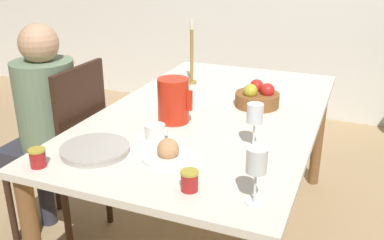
% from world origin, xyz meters
% --- Properties ---
extents(ground_plane, '(20.00, 20.00, 0.00)m').
position_xyz_m(ground_plane, '(0.00, 0.00, 0.00)').
color(ground_plane, tan).
extents(dining_table, '(1.05, 1.79, 0.76)m').
position_xyz_m(dining_table, '(0.00, 0.00, 0.67)').
color(dining_table, silver).
rests_on(dining_table, ground_plane).
extents(chair_person_side, '(0.42, 0.42, 1.00)m').
position_xyz_m(chair_person_side, '(-0.70, -0.28, 0.52)').
color(chair_person_side, '#331E14').
rests_on(chair_person_side, ground_plane).
extents(person_seated, '(0.39, 0.41, 1.20)m').
position_xyz_m(person_seated, '(-0.80, -0.32, 0.71)').
color(person_seated, '#33333D').
rests_on(person_seated, ground_plane).
extents(red_pitcher, '(0.17, 0.15, 0.21)m').
position_xyz_m(red_pitcher, '(-0.12, -0.20, 0.86)').
color(red_pitcher, red).
rests_on(red_pitcher, dining_table).
extents(wine_glass_water, '(0.07, 0.07, 0.19)m').
position_xyz_m(wine_glass_water, '(0.30, -0.34, 0.90)').
color(wine_glass_water, white).
rests_on(wine_glass_water, dining_table).
extents(wine_glass_juice, '(0.07, 0.07, 0.19)m').
position_xyz_m(wine_glass_juice, '(0.41, -0.74, 0.90)').
color(wine_glass_juice, white).
rests_on(wine_glass_juice, dining_table).
extents(teacup_near_person, '(0.15, 0.15, 0.06)m').
position_xyz_m(teacup_near_person, '(-0.11, -0.41, 0.78)').
color(teacup_near_person, white).
rests_on(teacup_near_person, dining_table).
extents(serving_tray, '(0.27, 0.27, 0.03)m').
position_xyz_m(serving_tray, '(-0.27, -0.63, 0.77)').
color(serving_tray, '#B7B2A8').
rests_on(serving_tray, dining_table).
extents(bread_plate, '(0.21, 0.21, 0.09)m').
position_xyz_m(bread_plate, '(0.02, -0.56, 0.78)').
color(bread_plate, white).
rests_on(bread_plate, dining_table).
extents(jam_jar_amber, '(0.06, 0.06, 0.07)m').
position_xyz_m(jam_jar_amber, '(0.19, -0.75, 0.80)').
color(jam_jar_amber, '#A81E1E').
rests_on(jam_jar_amber, dining_table).
extents(jam_jar_red, '(0.06, 0.06, 0.07)m').
position_xyz_m(jam_jar_red, '(-0.40, -0.81, 0.80)').
color(jam_jar_red, '#A81E1E').
rests_on(jam_jar_red, dining_table).
extents(fruit_bowl, '(0.23, 0.23, 0.13)m').
position_xyz_m(fruit_bowl, '(0.19, 0.16, 0.81)').
color(fruit_bowl, brown).
rests_on(fruit_bowl, dining_table).
extents(candlestick_tall, '(0.06, 0.06, 0.38)m').
position_xyz_m(candlestick_tall, '(-0.28, 0.41, 0.91)').
color(candlestick_tall, olive).
rests_on(candlestick_tall, dining_table).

